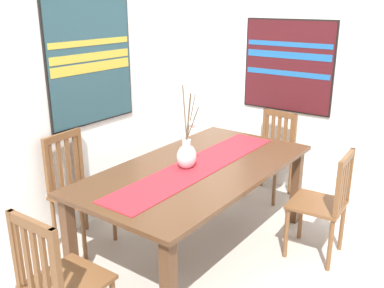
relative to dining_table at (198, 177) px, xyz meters
name	(u,v)px	position (x,y,z in m)	size (l,w,h in m)	color
ground_plane	(262,286)	(-0.11, -0.68, -0.69)	(6.40, 6.40, 0.03)	#B2A89E
wall_back	(85,82)	(-0.11, 1.18, 0.67)	(6.40, 0.12, 2.70)	white
wall_side	(357,74)	(1.75, -0.68, 0.67)	(0.12, 6.40, 2.70)	white
dining_table	(198,177)	(0.00, 0.00, 0.00)	(2.07, 1.09, 0.77)	#51331E
table_runner	(198,166)	(0.00, 0.00, 0.09)	(1.91, 0.36, 0.01)	#B7232D
centerpiece_vase	(187,154)	(-0.08, 0.05, 0.21)	(0.20, 0.25, 0.64)	silver
chair_0	(77,189)	(-0.51, 0.92, -0.17)	(0.44, 0.44, 0.99)	brown
chair_1	(325,202)	(0.54, -0.89, -0.18)	(0.45, 0.45, 0.93)	brown
chair_2	(272,151)	(1.41, 0.02, -0.19)	(0.44, 0.44, 0.91)	brown
chair_3	(58,281)	(-1.41, -0.02, -0.17)	(0.43, 0.43, 0.96)	brown
painting_on_back_wall	(90,55)	(-0.08, 1.11, 0.91)	(0.95, 0.05, 1.22)	black
painting_on_side_wall	(288,66)	(1.68, 0.02, 0.70)	(0.05, 1.01, 0.97)	black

